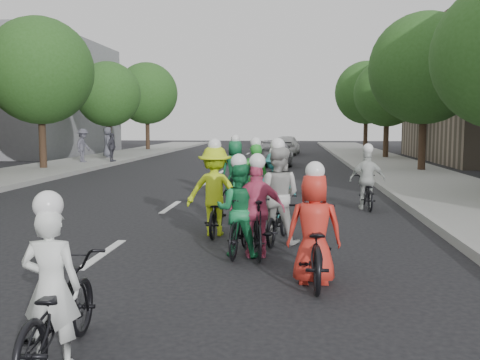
# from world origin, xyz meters

# --- Properties ---
(ground) EXTENTS (120.00, 120.00, 0.00)m
(ground) POSITION_xyz_m (0.00, 0.00, 0.00)
(ground) COLOR black
(ground) RESTS_ON ground
(curb_left) EXTENTS (0.18, 80.00, 0.18)m
(curb_left) POSITION_xyz_m (-6.05, 10.00, 0.09)
(curb_left) COLOR #999993
(curb_left) RESTS_ON ground
(sidewalk_right) EXTENTS (4.00, 80.00, 0.15)m
(sidewalk_right) POSITION_xyz_m (8.00, 10.00, 0.07)
(sidewalk_right) COLOR gray
(sidewalk_right) RESTS_ON ground
(curb_right) EXTENTS (0.18, 80.00, 0.18)m
(curb_right) POSITION_xyz_m (6.05, 10.00, 0.09)
(curb_right) COLOR #999993
(curb_right) RESTS_ON ground
(bldg_sw) EXTENTS (10.00, 14.00, 8.00)m
(bldg_sw) POSITION_xyz_m (-16.00, 28.00, 4.00)
(bldg_sw) COLOR slate
(bldg_sw) RESTS_ON ground
(tree_l_3) EXTENTS (4.80, 4.80, 6.93)m
(tree_l_3) POSITION_xyz_m (-8.20, 15.00, 4.52)
(tree_l_3) COLOR black
(tree_l_3) RESTS_ON ground
(tree_l_4) EXTENTS (4.00, 4.00, 5.97)m
(tree_l_4) POSITION_xyz_m (-8.20, 24.00, 3.96)
(tree_l_4) COLOR black
(tree_l_4) RESTS_ON ground
(tree_l_5) EXTENTS (4.80, 4.80, 6.93)m
(tree_l_5) POSITION_xyz_m (-8.20, 33.00, 4.52)
(tree_l_5) COLOR black
(tree_l_5) RESTS_ON ground
(tree_r_1) EXTENTS (4.80, 4.80, 6.93)m
(tree_r_1) POSITION_xyz_m (8.80, 15.60, 4.52)
(tree_r_1) COLOR black
(tree_r_1) RESTS_ON ground
(tree_r_2) EXTENTS (4.00, 4.00, 5.97)m
(tree_r_2) POSITION_xyz_m (8.80, 24.60, 3.96)
(tree_r_2) COLOR black
(tree_r_2) RESTS_ON ground
(tree_r_3) EXTENTS (4.80, 4.80, 6.93)m
(tree_r_3) POSITION_xyz_m (8.80, 33.60, 4.52)
(tree_r_3) COLOR black
(tree_r_3) RESTS_ON ground
(cyclist_0) EXTENTS (0.71, 1.80, 1.58)m
(cyclist_0) POSITION_xyz_m (1.00, -3.96, 0.53)
(cyclist_0) COLOR black
(cyclist_0) RESTS_ON ground
(cyclist_1) EXTENTS (0.79, 1.63, 1.67)m
(cyclist_1) POSITION_xyz_m (2.26, 0.14, 0.63)
(cyclist_1) COLOR black
(cyclist_1) RESTS_ON ground
(cyclist_2) EXTENTS (1.11, 1.59, 1.87)m
(cyclist_2) POSITION_xyz_m (1.64, 1.72, 0.70)
(cyclist_2) COLOR black
(cyclist_2) RESTS_ON ground
(cyclist_3) EXTENTS (0.94, 1.63, 1.69)m
(cyclist_3) POSITION_xyz_m (2.56, 0.09, 0.62)
(cyclist_3) COLOR black
(cyclist_3) RESTS_ON ground
(cyclist_4) EXTENTS (0.74, 1.91, 1.66)m
(cyclist_4) POSITION_xyz_m (3.41, -1.24, 0.58)
(cyclist_4) COLOR black
(cyclist_4) RESTS_ON ground
(cyclist_5) EXTENTS (0.65, 1.67, 1.84)m
(cyclist_5) POSITION_xyz_m (2.26, 4.27, 0.63)
(cyclist_5) COLOR black
(cyclist_5) RESTS_ON ground
(cyclist_6) EXTENTS (0.97, 1.65, 1.90)m
(cyclist_6) POSITION_xyz_m (2.86, 1.14, 0.69)
(cyclist_6) COLOR black
(cyclist_6) RESTS_ON ground
(cyclist_7) EXTENTS (0.98, 1.55, 1.65)m
(cyclist_7) POSITION_xyz_m (2.73, 3.83, 0.64)
(cyclist_7) COLOR black
(cyclist_7) RESTS_ON ground
(cyclist_8) EXTENTS (0.90, 1.59, 1.66)m
(cyclist_8) POSITION_xyz_m (5.01, 5.23, 0.57)
(cyclist_8) COLOR black
(cyclist_8) RESTS_ON ground
(cyclist_9) EXTENTS (0.90, 1.73, 1.84)m
(cyclist_9) POSITION_xyz_m (1.49, 6.98, 0.68)
(cyclist_9) COLOR black
(cyclist_9) RESTS_ON ground
(follow_car_lead) EXTENTS (2.19, 4.67, 1.32)m
(follow_car_lead) POSITION_xyz_m (2.17, 19.62, 0.66)
(follow_car_lead) COLOR #A8A8AD
(follow_car_lead) RESTS_ON ground
(follow_car_trail) EXTENTS (2.01, 4.21, 1.39)m
(follow_car_trail) POSITION_xyz_m (2.81, 29.04, 0.70)
(follow_car_trail) COLOR white
(follow_car_trail) RESTS_ON ground
(spectator_0) EXTENTS (0.77, 1.19, 1.74)m
(spectator_0) POSITION_xyz_m (-7.76, 18.67, 1.02)
(spectator_0) COLOR #565563
(spectator_0) RESTS_ON sidewalk_left
(spectator_1) EXTENTS (0.43, 0.91, 1.52)m
(spectator_1) POSITION_xyz_m (-6.30, 18.90, 0.91)
(spectator_1) COLOR #44444F
(spectator_1) RESTS_ON sidewalk_left
(spectator_2) EXTENTS (0.78, 1.00, 1.82)m
(spectator_2) POSITION_xyz_m (-7.83, 22.67, 1.06)
(spectator_2) COLOR #50505D
(spectator_2) RESTS_ON sidewalk_left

